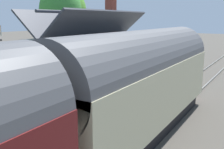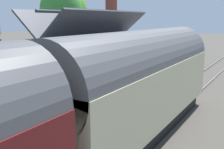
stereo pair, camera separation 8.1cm
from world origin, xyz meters
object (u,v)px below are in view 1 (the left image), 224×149
planter_edge_far (130,59)px  tree_far_left (61,13)px  tree_far_right (64,11)px  train (53,122)px  planter_edge_near (149,59)px  planter_by_door (160,65)px  bench_near_building (35,98)px  station_building (90,57)px  bench_by_lamp (153,58)px

planter_edge_far → tree_far_left: size_ratio=0.09×
planter_edge_far → tree_far_right: size_ratio=0.09×
train → tree_far_right: (15.73, 13.53, 3.31)m
planter_edge_near → tree_far_right: bearing=97.6°
train → planter_edge_far: train is taller
tree_far_left → planter_edge_near: bearing=-49.2°
planter_edge_near → planter_by_door: planter_by_door is taller
bench_near_building → planter_by_door: 11.69m
station_building → train: bearing=-149.4°
tree_far_left → tree_far_right: bearing=39.0°
planter_edge_near → planter_by_door: 3.01m
train → station_building: bearing=30.6°
planter_by_door → tree_far_left: size_ratio=0.11×
planter_edge_near → tree_far_left: tree_far_left is taller
train → tree_far_left: size_ratio=2.78×
planter_edge_near → tree_far_left: bearing=130.8°
planter_edge_near → bench_by_lamp: bearing=-127.7°
tree_far_left → tree_far_right: tree_far_right is taller
planter_edge_far → bench_by_lamp: bearing=-80.7°
train → station_building: (8.42, 4.99, 0.25)m
bench_near_building → planter_edge_far: (13.10, 2.26, -0.14)m
bench_near_building → planter_by_door: (11.63, -1.17, -0.18)m
planter_edge_far → bench_near_building: bearing=-170.2°
bench_near_building → tree_far_right: 16.46m
bench_near_building → tree_far_left: 11.73m
planter_by_door → train: bearing=-169.1°
bench_near_building → planter_edge_far: bench_near_building is taller
planter_edge_near → planter_by_door: (-2.30, -1.95, 0.03)m
planter_edge_far → planter_by_door: planter_edge_far is taller
bench_near_building → train: bearing=-126.8°
planter_edge_far → tree_far_left: bearing=134.0°
station_building → bench_near_building: size_ratio=5.89×
tree_far_right → bench_near_building: bearing=-143.2°
station_building → planter_edge_near: station_building is taller
planter_edge_far → tree_far_right: (-0.34, 7.29, 4.26)m
planter_edge_far → planter_by_door: bearing=-113.2°
station_building → planter_edge_near: size_ratio=7.55×
planter_edge_far → tree_far_left: (-4.11, 4.24, 3.96)m
bench_by_lamp → planter_by_door: bearing=-143.9°
planter_edge_near → train: bearing=-164.3°
station_building → tree_far_right: 11.65m
bench_by_lamp → tree_far_right: tree_far_right is taller
tree_far_left → bench_near_building: bearing=-144.1°
train → planter_by_door: train is taller
train → tree_far_left: (11.97, 10.48, 3.01)m
planter_by_door → tree_far_right: size_ratio=0.11×
bench_by_lamp → bench_near_building: bearing=-179.3°
train → bench_by_lamp: bearing=14.1°
bench_near_building → planter_edge_near: size_ratio=1.28×
tree_far_right → planter_edge_far: bearing=-87.3°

